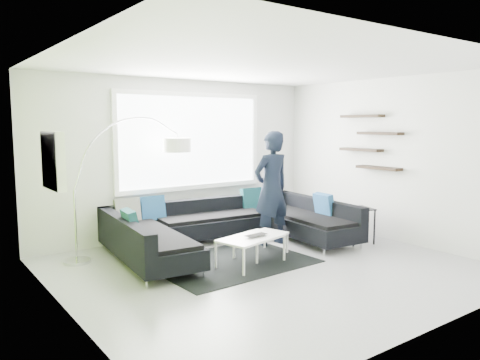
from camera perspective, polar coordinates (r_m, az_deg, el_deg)
name	(u,v)px	position (r m, az deg, el deg)	size (l,w,h in m)	color
ground	(268,267)	(6.72, 3.47, -10.59)	(5.50, 5.50, 0.00)	gray
room_shell	(262,138)	(6.60, 2.70, 5.08)	(5.54, 5.04, 2.82)	silver
sectional_sofa	(232,228)	(7.56, -0.93, -5.82)	(3.93, 2.65, 0.80)	black
rug	(231,262)	(6.93, -1.07, -9.98)	(2.24, 1.63, 0.01)	black
coffee_table	(257,247)	(6.98, 2.03, -8.15)	(1.25, 0.73, 0.41)	silver
arc_lamp	(74,191)	(7.10, -19.58, -1.23)	(1.95, 0.45, 2.13)	silver
side_table	(358,225)	(8.22, 14.15, -5.37)	(0.44, 0.44, 0.60)	black
person	(271,189)	(7.76, 3.84, -1.04)	(0.70, 0.47, 1.90)	black
laptop	(259,236)	(6.70, 2.29, -6.86)	(0.38, 0.26, 0.03)	black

